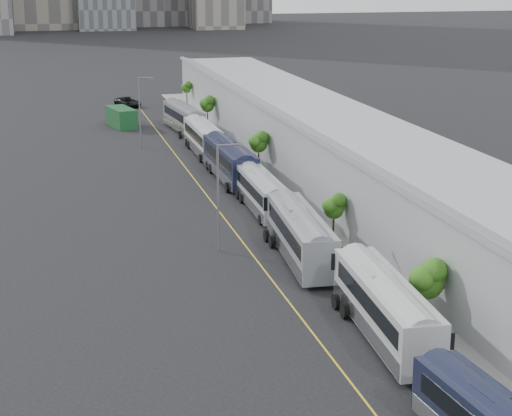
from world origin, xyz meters
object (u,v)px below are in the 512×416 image
object	(u,v)px
bus_6	(204,141)
street_lamp_far	(141,107)
bus_3	(301,240)
street_lamp_near	(220,190)
bus_5	(230,164)
suv	(128,102)
bus_4	(261,195)
bus_2	(385,313)
shipping_container	(122,117)
bus_7	(184,120)

from	to	relation	value
bus_6	street_lamp_far	size ratio (longest dim) A/B	1.47
bus_3	bus_6	xyz separation A→B (m)	(0.19, 40.57, -0.08)
bus_6	street_lamp_near	bearing A→B (deg)	-99.35
bus_5	suv	size ratio (longest dim) A/B	2.47
bus_4	suv	xyz separation A→B (m)	(-5.56, 64.95, -0.70)
bus_2	shipping_container	world-z (taller)	bus_2
bus_4	bus_7	xyz separation A→B (m)	(-0.37, 41.22, 0.11)
bus_3	bus_4	world-z (taller)	bus_3
bus_3	bus_7	xyz separation A→B (m)	(0.23, 55.49, -0.08)
bus_2	bus_7	size ratio (longest dim) A/B	1.04
bus_3	bus_7	size ratio (longest dim) A/B	1.05
street_lamp_far	suv	bearing A→B (deg)	87.06
street_lamp_far	bus_4	bearing A→B (deg)	-77.09
bus_5	bus_2	bearing A→B (deg)	-90.54
bus_4	bus_6	xyz separation A→B (m)	(-0.41, 26.30, 0.11)
shipping_container	suv	size ratio (longest dim) A/B	1.16
bus_3	suv	xyz separation A→B (m)	(-4.96, 79.23, -0.89)
bus_3	bus_7	distance (m)	55.49
bus_6	shipping_container	distance (m)	22.18
bus_6	street_lamp_near	xyz separation A→B (m)	(-5.71, -36.90, 3.46)
street_lamp_far	shipping_container	distance (m)	15.80
bus_4	bus_6	size ratio (longest dim) A/B	0.93
bus_5	suv	distance (m)	52.88
street_lamp_far	bus_5	bearing A→B (deg)	-70.12
bus_5	street_lamp_far	world-z (taller)	street_lamp_far
bus_7	bus_3	bearing A→B (deg)	-95.90
bus_5	bus_4	bearing A→B (deg)	-89.86
bus_2	bus_7	world-z (taller)	bus_2
bus_5	street_lamp_near	xyz separation A→B (m)	(-5.84, -22.95, 3.34)
street_lamp_near	street_lamp_far	xyz separation A→B (m)	(-1.15, 42.30, 0.06)
bus_4	street_lamp_far	distance (m)	32.73
street_lamp_near	bus_7	bearing A→B (deg)	83.68
bus_4	street_lamp_near	bearing A→B (deg)	-118.99
bus_3	street_lamp_far	bearing A→B (deg)	102.71
bus_6	street_lamp_far	bearing A→B (deg)	141.20
bus_5	bus_6	world-z (taller)	bus_5
bus_4	street_lamp_far	xyz separation A→B (m)	(-7.27, 31.70, 3.63)
bus_2	bus_5	size ratio (longest dim) A/B	0.98
bus_4	shipping_container	size ratio (longest dim) A/B	1.85
bus_2	bus_5	xyz separation A→B (m)	(-0.41, 41.71, 0.06)
bus_3	bus_7	bearing A→B (deg)	94.22
bus_4	bus_5	world-z (taller)	bus_5
bus_2	street_lamp_near	bearing A→B (deg)	112.31
bus_4	street_lamp_far	bearing A→B (deg)	103.88
bus_7	street_lamp_far	distance (m)	12.27
bus_2	street_lamp_near	distance (m)	20.07
street_lamp_near	shipping_container	distance (m)	57.78
bus_2	suv	xyz separation A→B (m)	(-5.70, 94.31, -0.88)
bus_2	bus_3	bearing A→B (deg)	96.69
bus_7	bus_6	bearing A→B (deg)	-95.80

